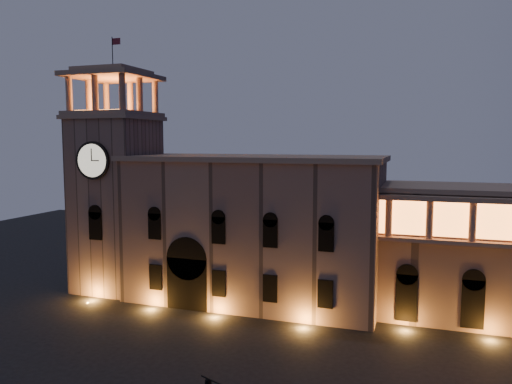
% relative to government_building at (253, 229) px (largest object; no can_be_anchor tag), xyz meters
% --- Properties ---
extents(government_building, '(30.80, 12.80, 17.60)m').
position_rel_government_building_xyz_m(government_building, '(0.00, 0.00, 0.00)').
color(government_building, '#7D5F52').
rests_on(government_building, ground).
extents(clock_tower, '(9.80, 9.80, 32.40)m').
position_rel_government_building_xyz_m(clock_tower, '(-18.42, -0.95, 3.73)').
color(clock_tower, '#7D5F52').
rests_on(clock_tower, ground).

